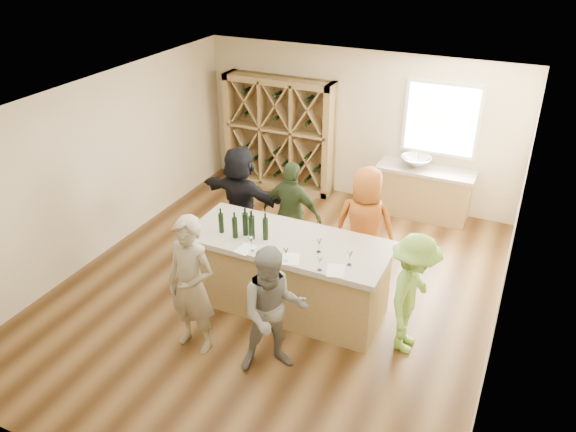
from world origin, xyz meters
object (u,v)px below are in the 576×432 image
at_px(wine_rack, 279,134).
at_px(person_far_mid, 292,214).
at_px(wine_bottle_e, 265,229).
at_px(person_near_left, 191,285).
at_px(tasting_counter_base, 288,276).
at_px(person_server, 412,294).
at_px(wine_bottle_c, 245,224).
at_px(wine_bottle_a, 221,223).
at_px(person_near_right, 273,311).
at_px(person_far_right, 365,227).
at_px(wine_bottle_d, 252,228).
at_px(person_far_left, 241,199).
at_px(wine_bottle_b, 235,228).
at_px(sink, 416,162).

relative_size(wine_rack, person_far_mid, 1.31).
distance_m(wine_bottle_e, person_near_left, 1.24).
relative_size(wine_rack, tasting_counter_base, 0.85).
bearing_deg(wine_rack, person_server, -46.13).
bearing_deg(wine_bottle_c, person_server, -0.34).
xyz_separation_m(wine_bottle_a, person_near_right, (1.24, -0.96, -0.39)).
xyz_separation_m(person_far_mid, person_far_right, (1.16, -0.04, 0.07)).
height_order(wine_bottle_c, wine_bottle_d, wine_bottle_d).
relative_size(wine_bottle_c, person_far_left, 0.18).
bearing_deg(person_far_mid, person_far_left, 0.83).
distance_m(wine_bottle_b, wine_bottle_e, 0.41).
bearing_deg(person_far_mid, wine_bottle_d, 94.04).
bearing_deg(person_far_left, tasting_counter_base, 146.08).
height_order(tasting_counter_base, wine_bottle_b, wine_bottle_b).
relative_size(wine_bottle_a, wine_bottle_d, 0.84).
relative_size(wine_rack, person_near_left, 1.20).
xyz_separation_m(wine_bottle_c, wine_bottle_e, (0.29, 0.01, -0.01)).
distance_m(wine_bottle_c, wine_bottle_d, 0.14).
relative_size(wine_bottle_b, wine_bottle_d, 0.89).
distance_m(sink, wine_bottle_a, 4.08).
bearing_deg(person_far_left, wine_bottle_c, 128.30).
distance_m(person_far_right, person_far_left, 2.08).
distance_m(wine_rack, wine_bottle_d, 3.97).
bearing_deg(wine_rack, person_near_left, -77.03).
xyz_separation_m(wine_bottle_a, wine_bottle_b, (0.24, -0.05, 0.01)).
xyz_separation_m(person_near_left, person_far_left, (-0.63, 2.36, -0.04)).
relative_size(wine_bottle_b, person_near_right, 0.18).
relative_size(tasting_counter_base, person_far_mid, 1.55).
distance_m(person_server, person_far_right, 1.54).
xyz_separation_m(sink, person_near_right, (-0.54, -4.63, -0.19)).
xyz_separation_m(sink, wine_bottle_a, (-1.78, -3.67, 0.21)).
height_order(wine_bottle_d, person_far_right, person_far_right).
bearing_deg(wine_rack, wine_bottle_b, -72.97).
relative_size(tasting_counter_base, person_near_right, 1.57).
distance_m(wine_bottle_e, person_near_right, 1.28).
xyz_separation_m(wine_bottle_e, person_near_right, (0.62, -1.04, -0.41)).
bearing_deg(person_far_left, person_near_right, 132.89).
xyz_separation_m(wine_bottle_e, person_far_right, (1.00, 1.16, -0.33)).
xyz_separation_m(person_server, person_far_mid, (-2.15, 1.22, 0.03)).
relative_size(tasting_counter_base, wine_bottle_c, 8.14).
distance_m(wine_bottle_b, person_server, 2.42).
xyz_separation_m(wine_bottle_b, person_far_mid, (0.22, 1.33, -0.39)).
height_order(person_near_right, person_far_mid, person_far_mid).
bearing_deg(wine_bottle_e, sink, 72.12).
bearing_deg(person_server, wine_bottle_b, 94.88).
height_order(wine_bottle_c, wine_bottle_e, wine_bottle_c).
bearing_deg(tasting_counter_base, wine_rack, 117.11).
relative_size(wine_bottle_a, person_far_mid, 0.17).
bearing_deg(tasting_counter_base, sink, 75.72).
xyz_separation_m(wine_bottle_a, wine_bottle_c, (0.33, 0.07, 0.02)).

